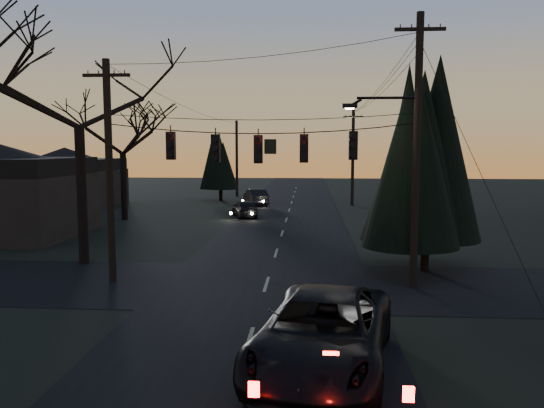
# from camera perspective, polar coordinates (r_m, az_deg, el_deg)

# --- Properties ---
(main_road) EXTENTS (8.00, 120.00, 0.02)m
(main_road) POSITION_cam_1_polar(r_m,az_deg,el_deg) (30.20, 0.90, -3.80)
(main_road) COLOR black
(main_road) RESTS_ON ground
(cross_road) EXTENTS (60.00, 7.00, 0.02)m
(cross_road) POSITION_cam_1_polar(r_m,az_deg,el_deg) (20.45, -0.60, -8.64)
(cross_road) COLOR black
(cross_road) RESTS_ON ground
(utility_pole_right) EXTENTS (5.00, 0.30, 10.00)m
(utility_pole_right) POSITION_cam_1_polar(r_m,az_deg,el_deg) (20.76, 14.89, -8.64)
(utility_pole_right) COLOR black
(utility_pole_right) RESTS_ON ground
(utility_pole_left) EXTENTS (1.80, 0.30, 8.50)m
(utility_pole_left) POSITION_cam_1_polar(r_m,az_deg,el_deg) (21.75, -16.73, -8.02)
(utility_pole_left) COLOR black
(utility_pole_left) RESTS_ON ground
(utility_pole_far_r) EXTENTS (1.80, 0.30, 8.50)m
(utility_pole_far_r) POSITION_cam_1_polar(r_m,az_deg,el_deg) (48.15, 8.60, -0.16)
(utility_pole_far_r) COLOR black
(utility_pole_far_r) RESTS_ON ground
(utility_pole_far_l) EXTENTS (0.30, 0.30, 8.00)m
(utility_pole_far_l) POSITION_cam_1_polar(r_m,az_deg,el_deg) (56.46, -3.78, 0.82)
(utility_pole_far_l) COLOR black
(utility_pole_far_l) RESTS_ON ground
(span_signal_assembly) EXTENTS (11.50, 0.44, 1.62)m
(span_signal_assembly) POSITION_cam_1_polar(r_m,az_deg,el_deg) (19.79, -1.32, 6.12)
(span_signal_assembly) COLOR black
(span_signal_assembly) RESTS_ON ground
(bare_tree_left) EXTENTS (9.19, 9.19, 12.16)m
(bare_tree_left) POSITION_cam_1_polar(r_m,az_deg,el_deg) (25.21, -20.24, 13.24)
(bare_tree_left) COLOR black
(bare_tree_left) RESTS_ON ground
(evergreen_right) EXTENTS (4.10, 4.10, 8.00)m
(evergreen_right) POSITION_cam_1_polar(r_m,az_deg,el_deg) (23.03, 16.41, 4.32)
(evergreen_right) COLOR black
(evergreen_right) RESTS_ON ground
(bare_tree_dist) EXTENTS (6.22, 6.22, 9.48)m
(bare_tree_dist) POSITION_cam_1_polar(r_m,az_deg,el_deg) (39.52, -15.83, 7.93)
(bare_tree_dist) COLOR black
(bare_tree_dist) RESTS_ON ground
(evergreen_dist) EXTENTS (3.21, 3.21, 6.40)m
(evergreen_dist) POSITION_cam_1_polar(r_m,az_deg,el_deg) (52.04, -5.57, 4.53)
(evergreen_dist) COLOR black
(evergreen_dist) RESTS_ON ground
(house_left_far) EXTENTS (9.00, 7.00, 5.20)m
(house_left_far) POSITION_cam_1_polar(r_m,az_deg,el_deg) (50.61, -21.32, 2.75)
(house_left_far) COLOR black
(house_left_far) RESTS_ON ground
(suv_near) EXTENTS (4.04, 6.76, 1.76)m
(suv_near) POSITION_cam_1_polar(r_m,az_deg,el_deg) (12.83, 5.55, -13.68)
(suv_near) COLOR black
(suv_near) RESTS_ON ground
(sedan_oncoming_a) EXTENTS (2.59, 4.10, 1.30)m
(sedan_oncoming_a) POSITION_cam_1_polar(r_m,az_deg,el_deg) (39.73, -2.98, -0.48)
(sedan_oncoming_a) COLOR black
(sedan_oncoming_a) RESTS_ON ground
(sedan_oncoming_b) EXTENTS (2.83, 4.64, 1.44)m
(sedan_oncoming_b) POSITION_cam_1_polar(r_m,az_deg,el_deg) (47.98, -1.78, 0.75)
(sedan_oncoming_b) COLOR black
(sedan_oncoming_b) RESTS_ON ground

